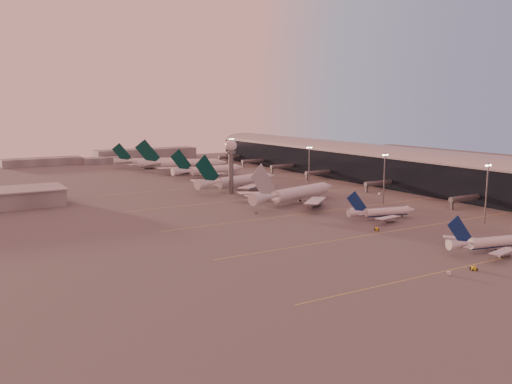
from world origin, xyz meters
TOP-DOWN VIEW (x-y plane):
  - ground at (0.00, 0.00)m, footprint 700.00×700.00m
  - taxiway_markings at (30.00, 56.00)m, footprint 180.00×185.25m
  - terminal at (107.88, 110.09)m, footprint 57.00×362.00m
  - radar_tower at (5.00, 120.00)m, footprint 6.40×6.40m
  - mast_a at (58.00, 0.00)m, footprint 3.60×0.56m
  - mast_b at (55.00, 55.00)m, footprint 3.60×0.56m
  - mast_c at (50.00, 110.00)m, footprint 3.60×0.56m
  - mast_d at (48.00, 200.00)m, footprint 3.60×0.56m
  - distant_horizon at (2.62, 325.14)m, footprint 165.00×37.50m
  - narrowbody_near at (22.99, -28.25)m, footprint 33.54×26.49m
  - narrowbody_mid at (28.58, 28.17)m, footprint 32.72×25.85m
  - widebody_white at (17.81, 76.69)m, footprint 60.66×47.92m
  - greentail_a at (14.79, 129.67)m, footprint 59.12×47.18m
  - greentail_b at (24.32, 187.00)m, footprint 55.25×44.52m
  - greentail_c at (21.43, 225.46)m, footprint 63.02×50.04m
  - greentail_d at (8.93, 263.31)m, footprint 51.38×40.85m
  - gsv_truck_a at (-8.43, -37.84)m, footprint 5.52×5.30m
  - gsv_tug_near at (1.26, -38.76)m, footprint 3.51×4.36m
  - gsv_tug_mid at (12.18, 13.74)m, footprint 4.44×4.22m
  - gsv_truck_b at (58.85, 42.26)m, footprint 5.01×2.20m
  - gsv_truck_c at (-11.46, 65.16)m, footprint 4.72×4.25m
  - gsv_catering_b at (72.35, 75.67)m, footprint 5.84×3.12m
  - gsv_tug_far at (20.77, 109.70)m, footprint 4.53×4.38m
  - gsv_tug_hangar at (33.70, 154.60)m, footprint 3.48×2.50m

SIDE VIEW (x-z plane):
  - ground at x=0.00m, z-range 0.00..0.00m
  - taxiway_markings at x=30.00m, z-range 0.00..0.02m
  - gsv_tug_hangar at x=33.70m, z-range 0.01..0.92m
  - gsv_tug_near at x=1.26m, z-range 0.02..1.10m
  - gsv_tug_mid at x=12.18m, z-range 0.02..1.12m
  - gsv_tug_far at x=20.77m, z-range 0.02..1.14m
  - gsv_truck_c at x=-11.46m, z-range 0.02..1.92m
  - gsv_truck_b at x=58.85m, z-range 0.02..1.99m
  - gsv_truck_a at x=-8.43m, z-range 0.02..2.30m
  - gsv_catering_b at x=72.35m, z-range 0.00..4.61m
  - narrowbody_mid at x=28.58m, z-range -3.85..9.09m
  - narrowbody_near at x=22.99m, z-range -3.95..9.32m
  - greentail_d at x=8.93m, z-range -6.24..13.05m
  - greentail_b at x=24.32m, z-range -6.49..13.57m
  - widebody_white at x=17.81m, z-range -7.16..14.77m
  - greentail_a at x=14.79m, z-range -7.07..14.80m
  - distant_horizon at x=2.62m, z-range -0.61..8.39m
  - greentail_c at x=21.43m, z-range -7.71..16.12m
  - terminal at x=107.88m, z-range -1.00..22.04m
  - mast_a at x=58.00m, z-range 1.24..26.24m
  - mast_b at x=55.00m, z-range 1.24..26.24m
  - mast_c at x=50.00m, z-range 1.24..26.24m
  - mast_d at x=48.00m, z-range 1.24..26.24m
  - radar_tower at x=5.00m, z-range 5.40..36.50m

